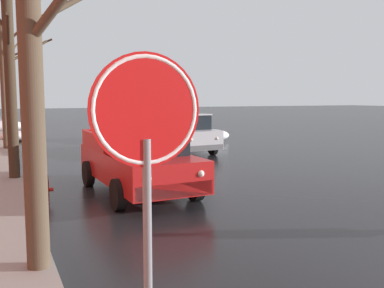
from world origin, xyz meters
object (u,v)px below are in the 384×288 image
(bare_tree_at_the_corner, at_px, (36,54))
(pickup_truck_red_approaching_near_lane, at_px, (139,161))
(stop_sign_at_corner, at_px, (146,149))
(sedan_red_parked_kerbside_mid, at_px, (140,128))
(fire_hydrant, at_px, (44,188))
(bare_tree_mid_block, at_px, (5,82))
(bare_tree_second_along_sidewalk, at_px, (9,67))
(suv_silver_parked_kerbside_close, at_px, (178,131))

(bare_tree_at_the_corner, distance_m, pickup_truck_red_approaching_near_lane, 5.70)
(bare_tree_at_the_corner, xyz_separation_m, stop_sign_at_corner, (0.36, -3.44, -0.91))
(sedan_red_parked_kerbside_mid, height_order, fire_hydrant, sedan_red_parked_kerbside_mid)
(stop_sign_at_corner, bearing_deg, bare_tree_mid_block, 91.11)
(fire_hydrant, distance_m, stop_sign_at_corner, 8.14)
(pickup_truck_red_approaching_near_lane, height_order, fire_hydrant, pickup_truck_red_approaching_near_lane)
(fire_hydrant, bearing_deg, bare_tree_mid_block, 92.46)
(pickup_truck_red_approaching_near_lane, bearing_deg, sedan_red_parked_kerbside_mid, 71.75)
(bare_tree_second_along_sidewalk, distance_m, suv_silver_parked_kerbside_close, 8.65)
(bare_tree_mid_block, distance_m, suv_silver_parked_kerbside_close, 8.40)
(bare_tree_at_the_corner, relative_size, suv_silver_parked_kerbside_close, 1.17)
(pickup_truck_red_approaching_near_lane, height_order, suv_silver_parked_kerbside_close, suv_silver_parked_kerbside_close)
(bare_tree_mid_block, xyz_separation_m, fire_hydrant, (0.48, -11.10, -2.89))
(fire_hydrant, relative_size, stop_sign_at_corner, 0.25)
(pickup_truck_red_approaching_near_lane, bearing_deg, fire_hydrant, 178.36)
(bare_tree_at_the_corner, xyz_separation_m, bare_tree_second_along_sidewalk, (-0.08, 7.50, 0.32))
(suv_silver_parked_kerbside_close, xyz_separation_m, fire_hydrant, (-6.62, -7.21, -0.63))
(bare_tree_at_the_corner, bearing_deg, suv_silver_parked_kerbside_close, 58.82)
(bare_tree_mid_block, height_order, fire_hydrant, bare_tree_mid_block)
(suv_silver_parked_kerbside_close, bearing_deg, pickup_truck_red_approaching_near_lane, -120.28)
(bare_tree_at_the_corner, bearing_deg, pickup_truck_red_approaching_near_lane, 57.37)
(suv_silver_parked_kerbside_close, height_order, fire_hydrant, suv_silver_parked_kerbside_close)
(bare_tree_second_along_sidewalk, distance_m, sedan_red_parked_kerbside_mid, 12.86)
(bare_tree_at_the_corner, relative_size, sedan_red_parked_kerbside_mid, 1.48)
(bare_tree_mid_block, bearing_deg, sedan_red_parked_kerbside_mid, 16.57)
(bare_tree_mid_block, relative_size, stop_sign_at_corner, 2.24)
(suv_silver_parked_kerbside_close, height_order, stop_sign_at_corner, stop_sign_at_corner)
(bare_tree_mid_block, relative_size, suv_silver_parked_kerbside_close, 1.29)
(suv_silver_parked_kerbside_close, relative_size, sedan_red_parked_kerbside_mid, 1.26)
(fire_hydrant, bearing_deg, sedan_red_parked_kerbside_mid, 62.98)
(bare_tree_second_along_sidewalk, height_order, fire_hydrant, bare_tree_second_along_sidewalk)
(fire_hydrant, bearing_deg, pickup_truck_red_approaching_near_lane, -1.64)
(sedan_red_parked_kerbside_mid, bearing_deg, fire_hydrant, -117.02)
(bare_tree_mid_block, xyz_separation_m, pickup_truck_red_approaching_near_lane, (2.84, -11.17, -2.37))
(bare_tree_at_the_corner, bearing_deg, sedan_red_parked_kerbside_mid, 67.84)
(bare_tree_second_along_sidewalk, height_order, suv_silver_parked_kerbside_close, bare_tree_second_along_sidewalk)
(fire_hydrant, bearing_deg, suv_silver_parked_kerbside_close, 47.47)
(pickup_truck_red_approaching_near_lane, relative_size, stop_sign_at_corner, 1.77)
(bare_tree_second_along_sidewalk, bearing_deg, bare_tree_at_the_corner, -89.42)
(bare_tree_second_along_sidewalk, distance_m, fire_hydrant, 4.33)
(pickup_truck_red_approaching_near_lane, relative_size, suv_silver_parked_kerbside_close, 1.02)
(pickup_truck_red_approaching_near_lane, distance_m, fire_hydrant, 2.42)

